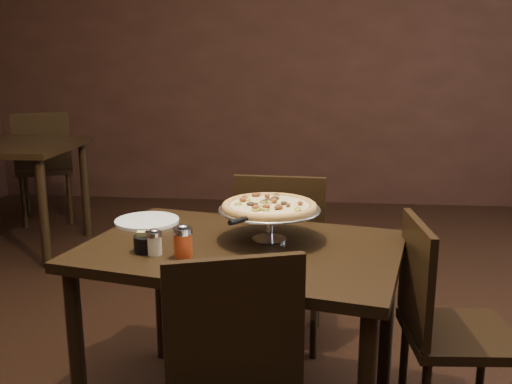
{
  "coord_description": "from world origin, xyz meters",
  "views": [
    {
      "loc": [
        0.16,
        -2.02,
        1.41
      ],
      "look_at": [
        -0.05,
        0.04,
        0.92
      ],
      "focal_mm": 40.0,
      "sensor_mm": 36.0,
      "label": 1
    }
  ],
  "objects": [
    {
      "name": "pizza_stand",
      "position": [
        0.0,
        0.06,
        0.85
      ],
      "size": [
        0.39,
        0.39,
        0.16
      ],
      "color": "#AEAEB5",
      "rests_on": "dining_table"
    },
    {
      "name": "serving_spatula",
      "position": [
        -0.08,
        -0.11,
        0.85
      ],
      "size": [
        0.17,
        0.17,
        0.02
      ],
      "rotation": [
        0.0,
        0.0,
        -0.65
      ],
      "color": "#AEAEB5",
      "rests_on": "pizza_stand"
    },
    {
      "name": "room",
      "position": [
        0.06,
        0.03,
        1.4
      ],
      "size": [
        6.04,
        7.04,
        2.84
      ],
      "color": "black",
      "rests_on": "ground"
    },
    {
      "name": "napkin_stack",
      "position": [
        0.03,
        -0.35,
        0.73
      ],
      "size": [
        0.15,
        0.15,
        0.02
      ],
      "primitive_type": "cube",
      "rotation": [
        0.0,
        0.0,
        -0.08
      ],
      "color": "white",
      "rests_on": "dining_table"
    },
    {
      "name": "pepper_flake_shaker",
      "position": [
        -0.28,
        -0.16,
        0.78
      ],
      "size": [
        0.07,
        0.07,
        0.12
      ],
      "color": "maroon",
      "rests_on": "dining_table"
    },
    {
      "name": "chair_side",
      "position": [
        0.66,
        -0.02,
        0.46
      ],
      "size": [
        0.42,
        0.42,
        0.83
      ],
      "rotation": [
        0.0,
        0.0,
        1.65
      ],
      "color": "black",
      "rests_on": "ground"
    },
    {
      "name": "dining_table",
      "position": [
        -0.1,
        -0.01,
        0.63
      ],
      "size": [
        1.29,
        1.0,
        0.72
      ],
      "rotation": [
        0.0,
        0.0,
        -0.22
      ],
      "color": "black",
      "rests_on": "ground"
    },
    {
      "name": "plate_left",
      "position": [
        -0.53,
        0.25,
        0.73
      ],
      "size": [
        0.27,
        0.27,
        0.01
      ],
      "primitive_type": "cylinder",
      "color": "white",
      "rests_on": "dining_table"
    },
    {
      "name": "bg_chair_far",
      "position": [
        -2.1,
        2.55,
        0.53
      ],
      "size": [
        0.59,
        0.59,
        0.96
      ],
      "rotation": [
        0.0,
        0.0,
        3.55
      ],
      "color": "black",
      "rests_on": "ground"
    },
    {
      "name": "packet_caddy",
      "position": [
        -0.43,
        -0.11,
        0.75
      ],
      "size": [
        0.1,
        0.1,
        0.07
      ],
      "rotation": [
        0.0,
        0.0,
        0.03
      ],
      "color": "black",
      "rests_on": "dining_table"
    },
    {
      "name": "plate_near",
      "position": [
        -0.14,
        -0.31,
        0.73
      ],
      "size": [
        0.24,
        0.24,
        0.01
      ],
      "primitive_type": "cylinder",
      "color": "white",
      "rests_on": "dining_table"
    },
    {
      "name": "parmesan_shaker",
      "position": [
        -0.39,
        -0.14,
        0.77
      ],
      "size": [
        0.05,
        0.05,
        0.1
      ],
      "color": "beige",
      "rests_on": "dining_table"
    },
    {
      "name": "chair_far",
      "position": [
        0.02,
        0.58,
        0.49
      ],
      "size": [
        0.44,
        0.44,
        0.89
      ],
      "rotation": [
        0.0,
        0.0,
        3.09
      ],
      "color": "black",
      "rests_on": "ground"
    }
  ]
}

